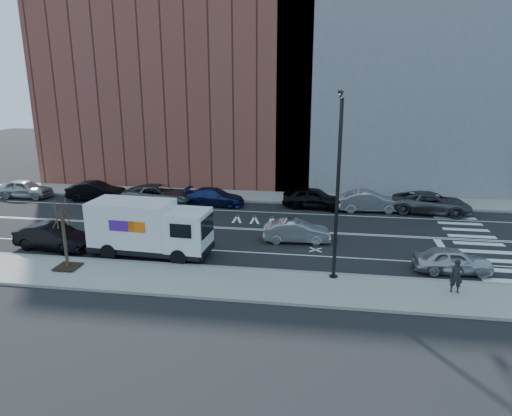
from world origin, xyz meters
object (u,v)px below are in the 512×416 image
(fedex_van, at_px, (149,228))
(near_parked_front, at_px, (453,260))
(far_parked_b, at_px, (96,191))
(far_parked_a, at_px, (25,189))
(pedestrian, at_px, (457,276))
(driving_sedan, at_px, (297,231))

(fedex_van, xyz_separation_m, near_parked_front, (16.66, 0.06, -0.99))
(far_parked_b, bearing_deg, fedex_van, -145.27)
(far_parked_a, xyz_separation_m, pedestrian, (31.84, -14.02, 0.17))
(far_parked_b, xyz_separation_m, near_parked_front, (25.84, -11.30, -0.11))
(far_parked_a, height_order, near_parked_front, far_parked_a)
(far_parked_b, xyz_separation_m, pedestrian, (25.29, -14.07, 0.17))
(fedex_van, xyz_separation_m, far_parked_a, (-15.72, 11.30, -0.89))
(far_parked_a, bearing_deg, driving_sedan, -107.79)
(driving_sedan, bearing_deg, near_parked_front, -117.48)
(far_parked_b, height_order, driving_sedan, far_parked_b)
(far_parked_a, height_order, far_parked_b, far_parked_b)
(fedex_van, xyz_separation_m, far_parked_b, (-9.18, 11.35, -0.88))
(far_parked_b, relative_size, near_parked_front, 1.20)
(fedex_van, bearing_deg, near_parked_front, 3.73)
(far_parked_a, distance_m, driving_sedan, 25.16)
(far_parked_a, bearing_deg, far_parked_b, -89.48)
(far_parked_b, height_order, near_parked_front, far_parked_b)
(far_parked_b, bearing_deg, far_parked_a, 86.23)
(near_parked_front, height_order, pedestrian, pedestrian)
(fedex_van, height_order, driving_sedan, fedex_van)
(far_parked_a, bearing_deg, fedex_van, -125.65)
(far_parked_b, relative_size, driving_sedan, 1.15)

